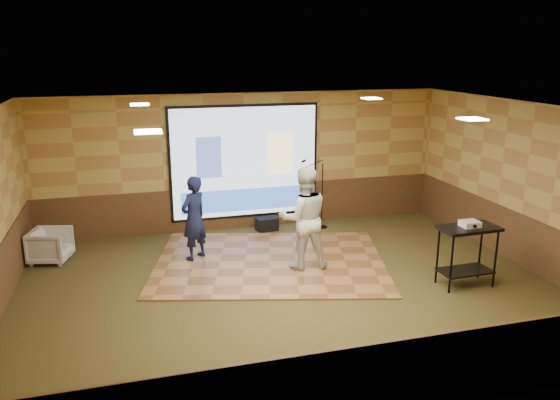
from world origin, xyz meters
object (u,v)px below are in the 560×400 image
object	(u,v)px
player_left	(194,218)
duffel_bag	(267,224)
av_table	(468,244)
banquet_chair	(50,246)
dance_floor	(270,262)
projector	(470,224)
projector_screen	(245,163)
mic_stand	(319,206)
player_right	(304,218)

from	to	relation	value
player_left	duffel_bag	size ratio (longest dim) A/B	3.50
av_table	banquet_chair	size ratio (longest dim) A/B	1.50
dance_floor	duffel_bag	bearing A→B (deg)	77.60
dance_floor	duffel_bag	size ratio (longest dim) A/B	9.27
projector	duffel_bag	world-z (taller)	projector
projector_screen	dance_floor	world-z (taller)	projector_screen
duffel_bag	projector	bearing A→B (deg)	-55.64
player_left	projector	xyz separation A→B (m)	(4.30, -2.40, 0.26)
dance_floor	player_left	distance (m)	1.66
mic_stand	banquet_chair	world-z (taller)	mic_stand
projector_screen	duffel_bag	bearing A→B (deg)	-41.63
av_table	banquet_chair	bearing A→B (deg)	156.30
projector_screen	mic_stand	distance (m)	1.92
player_right	duffel_bag	size ratio (longest dim) A/B	4.08
player_right	projector	world-z (taller)	player_right
projector_screen	player_left	distance (m)	2.25
player_left	mic_stand	size ratio (longest dim) A/B	1.01
player_left	duffel_bag	distance (m)	2.31
projector_screen	dance_floor	bearing A→B (deg)	-90.37
banquet_chair	duffel_bag	size ratio (longest dim) A/B	1.52
player_right	av_table	world-z (taller)	player_right
duffel_bag	player_right	bearing A→B (deg)	-87.28
projector_screen	mic_stand	size ratio (longest dim) A/B	2.09
duffel_bag	projector_screen	bearing A→B (deg)	138.37
projector	av_table	bearing A→B (deg)	-157.42
dance_floor	player_left	size ratio (longest dim) A/B	2.64
projector	duffel_bag	bearing A→B (deg)	124.25
dance_floor	av_table	world-z (taller)	av_table
av_table	projector	bearing A→B (deg)	22.68
dance_floor	mic_stand	distance (m)	2.40
projector_screen	projector	distance (m)	5.05
player_right	av_table	distance (m)	2.83
av_table	banquet_chair	xyz separation A→B (m)	(-6.93, 3.04, -0.43)
player_right	mic_stand	size ratio (longest dim) A/B	1.18
projector	mic_stand	bearing A→B (deg)	110.63
av_table	banquet_chair	distance (m)	7.59
dance_floor	projector	size ratio (longest dim) A/B	14.34
mic_stand	player_left	bearing A→B (deg)	-133.90
dance_floor	player_right	world-z (taller)	player_right
projector_screen	av_table	bearing A→B (deg)	-54.31
projector	dance_floor	bearing A→B (deg)	147.65
projector_screen	duffel_bag	world-z (taller)	projector_screen
player_right	duffel_bag	world-z (taller)	player_right
projector_screen	dance_floor	distance (m)	2.65
mic_stand	duffel_bag	distance (m)	1.25
mic_stand	dance_floor	bearing A→B (deg)	-108.85
player_right	av_table	size ratio (longest dim) A/B	1.79
player_left	mic_stand	distance (m)	3.19
player_left	player_right	world-z (taller)	player_right
mic_stand	banquet_chair	distance (m)	5.61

